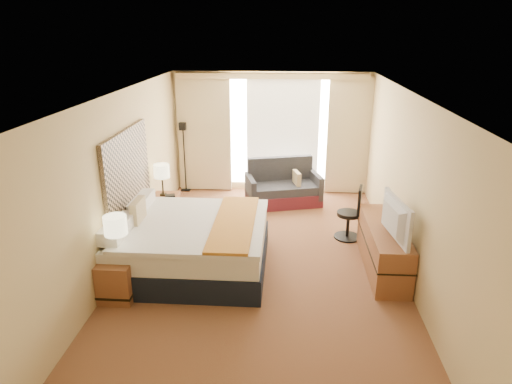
# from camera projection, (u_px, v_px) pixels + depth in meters

# --- Properties ---
(floor) EXTENTS (4.20, 7.00, 0.02)m
(floor) POSITION_uv_depth(u_px,v_px,m) (262.00, 264.00, 7.08)
(floor) COLOR #562618
(floor) RESTS_ON ground
(ceiling) EXTENTS (4.20, 7.00, 0.02)m
(ceiling) POSITION_uv_depth(u_px,v_px,m) (262.00, 94.00, 6.19)
(ceiling) COLOR silver
(ceiling) RESTS_ON wall_back
(wall_back) EXTENTS (4.20, 0.02, 2.60)m
(wall_back) POSITION_uv_depth(u_px,v_px,m) (271.00, 133.00, 9.92)
(wall_back) COLOR tan
(wall_back) RESTS_ON ground
(wall_front) EXTENTS (4.20, 0.02, 2.60)m
(wall_front) POSITION_uv_depth(u_px,v_px,m) (235.00, 339.00, 3.35)
(wall_front) COLOR tan
(wall_front) RESTS_ON ground
(wall_left) EXTENTS (0.02, 7.00, 2.60)m
(wall_left) POSITION_uv_depth(u_px,v_px,m) (121.00, 182.00, 6.77)
(wall_left) COLOR tan
(wall_left) RESTS_ON ground
(wall_right) EXTENTS (0.02, 7.00, 2.60)m
(wall_right) POSITION_uv_depth(u_px,v_px,m) (409.00, 188.00, 6.50)
(wall_right) COLOR tan
(wall_right) RESTS_ON ground
(headboard) EXTENTS (0.06, 1.85, 1.50)m
(headboard) POSITION_uv_depth(u_px,v_px,m) (128.00, 179.00, 6.96)
(headboard) COLOR black
(headboard) RESTS_ON wall_left
(nightstand_left) EXTENTS (0.45, 0.52, 0.55)m
(nightstand_left) POSITION_uv_depth(u_px,v_px,m) (118.00, 279.00, 6.12)
(nightstand_left) COLOR brown
(nightstand_left) RESTS_ON floor
(nightstand_right) EXTENTS (0.45, 0.52, 0.55)m
(nightstand_right) POSITION_uv_depth(u_px,v_px,m) (166.00, 209.00, 8.47)
(nightstand_right) COLOR brown
(nightstand_right) RESTS_ON floor
(media_dresser) EXTENTS (0.50, 1.80, 0.70)m
(media_dresser) POSITION_uv_depth(u_px,v_px,m) (383.00, 247.00, 6.84)
(media_dresser) COLOR brown
(media_dresser) RESTS_ON floor
(window) EXTENTS (2.30, 0.02, 2.30)m
(window) POSITION_uv_depth(u_px,v_px,m) (283.00, 132.00, 9.87)
(window) COLOR white
(window) RESTS_ON wall_back
(curtains) EXTENTS (4.12, 0.19, 2.56)m
(curtains) POSITION_uv_depth(u_px,v_px,m) (271.00, 129.00, 9.78)
(curtains) COLOR beige
(curtains) RESTS_ON floor
(bed) EXTENTS (2.22, 2.03, 1.08)m
(bed) POSITION_uv_depth(u_px,v_px,m) (191.00, 244.00, 6.85)
(bed) COLOR black
(bed) RESTS_ON floor
(loveseat) EXTENTS (1.64, 1.15, 0.93)m
(loveseat) POSITION_uv_depth(u_px,v_px,m) (283.00, 189.00, 9.44)
(loveseat) COLOR #571923
(loveseat) RESTS_ON floor
(floor_lamp) EXTENTS (0.19, 0.19, 1.54)m
(floor_lamp) POSITION_uv_depth(u_px,v_px,m) (184.00, 143.00, 9.93)
(floor_lamp) COLOR black
(floor_lamp) RESTS_ON floor
(desk_chair) EXTENTS (0.46, 0.46, 0.94)m
(desk_chair) POSITION_uv_depth(u_px,v_px,m) (352.00, 216.00, 7.81)
(desk_chair) COLOR black
(desk_chair) RESTS_ON floor
(lamp_left) EXTENTS (0.30, 0.30, 0.63)m
(lamp_left) POSITION_uv_depth(u_px,v_px,m) (115.00, 226.00, 5.89)
(lamp_left) COLOR black
(lamp_left) RESTS_ON nightstand_left
(lamp_right) EXTENTS (0.28, 0.28, 0.59)m
(lamp_right) POSITION_uv_depth(u_px,v_px,m) (162.00, 172.00, 8.21)
(lamp_right) COLOR black
(lamp_right) RESTS_ON nightstand_right
(tissue_box) EXTENTS (0.11, 0.11, 0.10)m
(tissue_box) POSITION_uv_depth(u_px,v_px,m) (119.00, 258.00, 6.00)
(tissue_box) COLOR #7BA2BE
(tissue_box) RESTS_ON nightstand_left
(telephone) EXTENTS (0.21, 0.18, 0.07)m
(telephone) POSITION_uv_depth(u_px,v_px,m) (170.00, 197.00, 8.22)
(telephone) COLOR black
(telephone) RESTS_ON nightstand_right
(television) EXTENTS (0.26, 1.00, 0.57)m
(television) POSITION_uv_depth(u_px,v_px,m) (389.00, 218.00, 6.26)
(television) COLOR black
(television) RESTS_ON media_dresser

